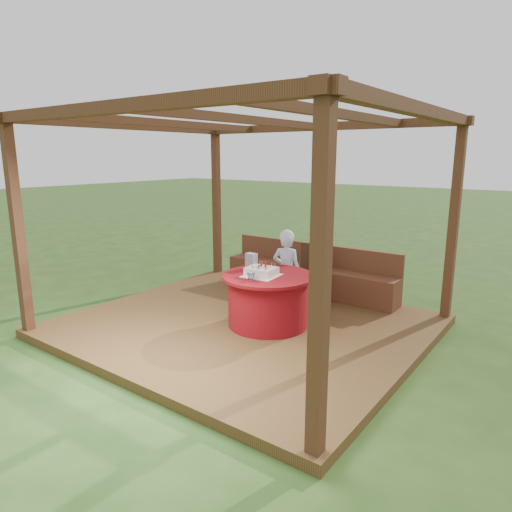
{
  "coord_description": "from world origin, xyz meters",
  "views": [
    {
      "loc": [
        3.6,
        -4.64,
        2.35
      ],
      "look_at": [
        0.0,
        0.25,
        1.0
      ],
      "focal_mm": 32.0,
      "sensor_mm": 36.0,
      "label": 1
    }
  ],
  "objects_px": {
    "birthday_cake": "(261,272)",
    "drinking_glass": "(251,276)",
    "elderly_woman": "(286,269)",
    "gift_bag": "(251,261)",
    "chair": "(311,270)",
    "bench": "(309,277)",
    "table": "(268,300)"
  },
  "relations": [
    {
      "from": "birthday_cake",
      "to": "drinking_glass",
      "type": "distance_m",
      "value": 0.25
    },
    {
      "from": "table",
      "to": "drinking_glass",
      "type": "bearing_deg",
      "value": -93.56
    },
    {
      "from": "bench",
      "to": "table",
      "type": "height_order",
      "value": "bench"
    },
    {
      "from": "table",
      "to": "chair",
      "type": "relative_size",
      "value": 1.37
    },
    {
      "from": "chair",
      "to": "drinking_glass",
      "type": "xyz_separation_m",
      "value": [
        0.04,
        -1.6,
        0.25
      ]
    },
    {
      "from": "chair",
      "to": "birthday_cake",
      "type": "height_order",
      "value": "chair"
    },
    {
      "from": "table",
      "to": "gift_bag",
      "type": "relative_size",
      "value": 5.61
    },
    {
      "from": "elderly_woman",
      "to": "birthday_cake",
      "type": "relative_size",
      "value": 2.57
    },
    {
      "from": "bench",
      "to": "birthday_cake",
      "type": "xyz_separation_m",
      "value": [
        0.26,
        -1.71,
        0.49
      ]
    },
    {
      "from": "table",
      "to": "elderly_woman",
      "type": "relative_size",
      "value": 1.03
    },
    {
      "from": "elderly_woman",
      "to": "gift_bag",
      "type": "relative_size",
      "value": 5.47
    },
    {
      "from": "birthday_cake",
      "to": "drinking_glass",
      "type": "relative_size",
      "value": 4.44
    },
    {
      "from": "chair",
      "to": "elderly_woman",
      "type": "bearing_deg",
      "value": -101.73
    },
    {
      "from": "chair",
      "to": "drinking_glass",
      "type": "distance_m",
      "value": 1.62
    },
    {
      "from": "drinking_glass",
      "to": "chair",
      "type": "bearing_deg",
      "value": 91.42
    },
    {
      "from": "elderly_woman",
      "to": "gift_bag",
      "type": "xyz_separation_m",
      "value": [
        -0.2,
        -0.58,
        0.2
      ]
    },
    {
      "from": "chair",
      "to": "drinking_glass",
      "type": "relative_size",
      "value": 8.57
    },
    {
      "from": "bench",
      "to": "gift_bag",
      "type": "xyz_separation_m",
      "value": [
        -0.07,
        -1.48,
        0.54
      ]
    },
    {
      "from": "bench",
      "to": "elderly_woman",
      "type": "xyz_separation_m",
      "value": [
        0.13,
        -0.9,
        0.34
      ]
    },
    {
      "from": "birthday_cake",
      "to": "gift_bag",
      "type": "xyz_separation_m",
      "value": [
        -0.34,
        0.23,
        0.05
      ]
    },
    {
      "from": "drinking_glass",
      "to": "table",
      "type": "bearing_deg",
      "value": 86.44
    },
    {
      "from": "bench",
      "to": "drinking_glass",
      "type": "xyz_separation_m",
      "value": [
        0.28,
        -1.96,
        0.48
      ]
    },
    {
      "from": "table",
      "to": "birthday_cake",
      "type": "xyz_separation_m",
      "value": [
        -0.04,
        -0.09,
        0.4
      ]
    },
    {
      "from": "table",
      "to": "bench",
      "type": "bearing_deg",
      "value": 100.75
    },
    {
      "from": "bench",
      "to": "table",
      "type": "xyz_separation_m",
      "value": [
        0.31,
        -1.61,
        0.09
      ]
    },
    {
      "from": "chair",
      "to": "drinking_glass",
      "type": "height_order",
      "value": "chair"
    },
    {
      "from": "birthday_cake",
      "to": "gift_bag",
      "type": "height_order",
      "value": "gift_bag"
    },
    {
      "from": "table",
      "to": "chair",
      "type": "xyz_separation_m",
      "value": [
        -0.06,
        1.26,
        0.14
      ]
    },
    {
      "from": "elderly_woman",
      "to": "drinking_glass",
      "type": "bearing_deg",
      "value": -81.85
    },
    {
      "from": "bench",
      "to": "chair",
      "type": "bearing_deg",
      "value": -55.41
    },
    {
      "from": "chair",
      "to": "gift_bag",
      "type": "height_order",
      "value": "gift_bag"
    },
    {
      "from": "bench",
      "to": "drinking_glass",
      "type": "relative_size",
      "value": 28.93
    }
  ]
}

